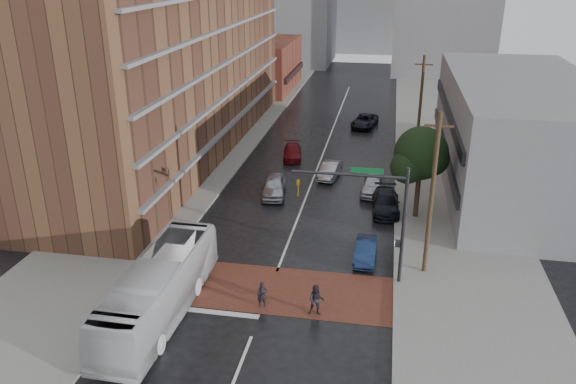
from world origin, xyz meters
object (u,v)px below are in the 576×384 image
at_px(pedestrian_a, 262,295).
at_px(pedestrian_b, 316,300).
at_px(car_parked_mid, 386,202).
at_px(suv_travel, 365,121).
at_px(transit_bus, 159,289).
at_px(car_travel_b, 330,170).
at_px(car_parked_near, 365,251).
at_px(car_travel_a, 274,186).
at_px(car_parked_far, 373,184).
at_px(car_travel_c, 292,152).

xyz_separation_m(pedestrian_a, pedestrian_b, (2.98, -0.19, 0.13)).
bearing_deg(car_parked_mid, suv_travel, 94.24).
relative_size(transit_bus, pedestrian_b, 6.45).
height_order(car_travel_b, car_parked_near, car_travel_b).
xyz_separation_m(car_travel_b, suv_travel, (2.09, 16.81, 0.05)).
bearing_deg(car_travel_a, suv_travel, 65.98).
relative_size(car_travel_b, suv_travel, 0.78).
relative_size(transit_bus, car_parked_far, 2.68).
bearing_deg(car_parked_near, suv_travel, 94.37).
distance_m(car_travel_b, car_travel_c, 6.07).
bearing_deg(car_parked_far, suv_travel, 98.87).
relative_size(car_travel_b, car_travel_c, 0.95).
height_order(transit_bus, car_travel_b, transit_bus).
distance_m(car_travel_b, car_parked_near, 14.65).
distance_m(suv_travel, car_parked_near, 31.01).
bearing_deg(transit_bus, pedestrian_b, 10.95).
bearing_deg(transit_bus, suv_travel, 78.13).
height_order(car_parked_mid, car_parked_far, car_parked_far).
distance_m(pedestrian_b, car_parked_near, 6.91).
distance_m(car_travel_a, suv_travel, 22.50).
distance_m(car_travel_c, car_parked_mid, 14.13).
bearing_deg(car_parked_mid, pedestrian_a, -116.91).
relative_size(pedestrian_a, suv_travel, 0.30).
xyz_separation_m(transit_bus, car_parked_far, (10.38, 19.24, -0.87)).
distance_m(car_travel_c, car_parked_near, 20.23).
xyz_separation_m(car_travel_a, car_travel_c, (-0.10, 9.31, -0.16)).
bearing_deg(car_travel_a, pedestrian_a, -88.86).
xyz_separation_m(car_parked_mid, car_parked_far, (-1.10, 3.47, 0.02)).
distance_m(pedestrian_b, car_travel_a, 16.79).
height_order(pedestrian_b, car_travel_c, pedestrian_b).
relative_size(suv_travel, car_parked_far, 1.19).
relative_size(pedestrian_a, car_travel_b, 0.38).
relative_size(transit_bus, car_travel_b, 2.88).
xyz_separation_m(pedestrian_b, car_parked_near, (2.25, 6.53, -0.28)).
bearing_deg(car_travel_c, car_travel_b, -56.10).
bearing_deg(car_travel_c, car_parked_far, -51.62).
xyz_separation_m(transit_bus, car_travel_c, (2.45, 26.62, -0.99)).
bearing_deg(transit_bus, car_travel_b, 74.17).
bearing_deg(car_travel_c, pedestrian_a, -92.48).
bearing_deg(pedestrian_b, suv_travel, 85.78).
xyz_separation_m(suv_travel, car_parked_mid, (2.83, -23.21, 0.00)).
bearing_deg(suv_travel, car_travel_b, -87.11).
bearing_deg(car_parked_far, car_parked_mid, -68.59).
relative_size(pedestrian_b, car_travel_b, 0.45).
bearing_deg(car_parked_near, pedestrian_a, -128.34).
bearing_deg(car_travel_a, car_parked_far, 5.49).
xyz_separation_m(pedestrian_a, suv_travel, (3.50, 37.31, -0.05)).
distance_m(car_travel_b, suv_travel, 16.95).
bearing_deg(car_parked_near, car_travel_a, 131.25).
bearing_deg(car_travel_b, suv_travel, 91.18).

